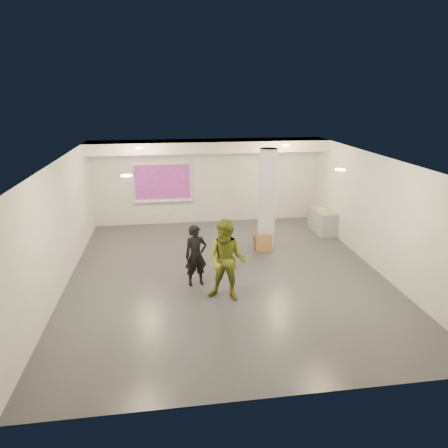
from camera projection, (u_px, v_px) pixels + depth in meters
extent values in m
cube|color=#383A3F|center=(226.00, 274.00, 10.44)|extent=(8.00, 9.00, 0.01)
cube|color=white|center=(226.00, 160.00, 9.49)|extent=(8.00, 9.00, 0.01)
cube|color=silver|center=(208.00, 181.00, 14.20)|extent=(8.00, 0.01, 3.00)
cube|color=silver|center=(272.00, 314.00, 5.74)|extent=(8.00, 0.01, 3.00)
cube|color=silver|center=(59.00, 227.00, 9.43)|extent=(0.01, 9.00, 3.00)
cube|color=silver|center=(376.00, 213.00, 10.51)|extent=(0.01, 9.00, 3.00)
cube|color=white|center=(209.00, 146.00, 13.26)|extent=(8.00, 1.10, 0.36)
cylinder|color=#FCC78E|center=(139.00, 148.00, 11.55)|extent=(0.22, 0.22, 0.02)
cylinder|color=#FCC78E|center=(286.00, 145.00, 12.14)|extent=(0.22, 0.22, 0.02)
cylinder|color=#FCC78E|center=(126.00, 176.00, 7.80)|extent=(0.22, 0.22, 0.02)
cylinder|color=#FCC78E|center=(340.00, 170.00, 8.39)|extent=(0.22, 0.22, 0.02)
cylinder|color=white|center=(267.00, 199.00, 11.86)|extent=(0.52, 0.52, 3.00)
cube|color=white|center=(162.00, 182.00, 13.93)|extent=(2.10, 0.06, 1.40)
cube|color=#0F28CA|center=(162.00, 182.00, 13.88)|extent=(1.90, 0.01, 1.20)
cube|color=white|center=(163.00, 201.00, 14.09)|extent=(2.10, 0.08, 0.04)
cube|color=gray|center=(322.00, 221.00, 13.49)|extent=(0.60, 1.35, 0.78)
cube|color=silver|center=(322.00, 209.00, 13.39)|extent=(0.28, 0.35, 0.02)
cube|color=yellow|center=(325.00, 209.00, 13.34)|extent=(0.29, 0.34, 0.03)
cube|color=olive|center=(264.00, 243.00, 11.84)|extent=(0.51, 0.24, 0.53)
cube|color=olive|center=(260.00, 240.00, 12.13)|extent=(0.48, 0.30, 0.47)
imported|color=black|center=(196.00, 256.00, 9.66)|extent=(0.62, 0.47, 1.53)
imported|color=olive|center=(227.00, 261.00, 8.91)|extent=(1.13, 1.03, 1.90)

